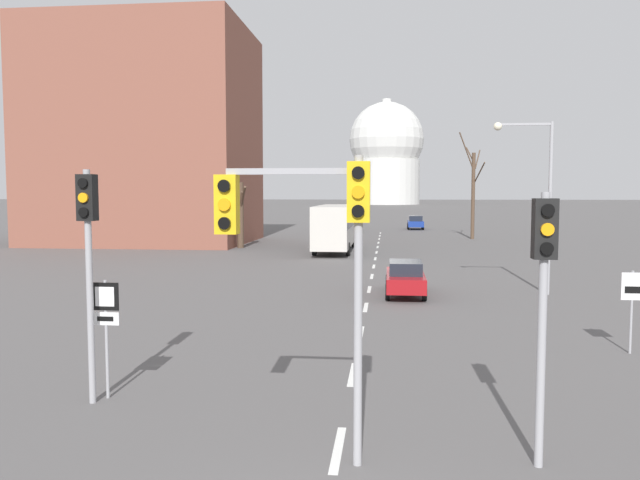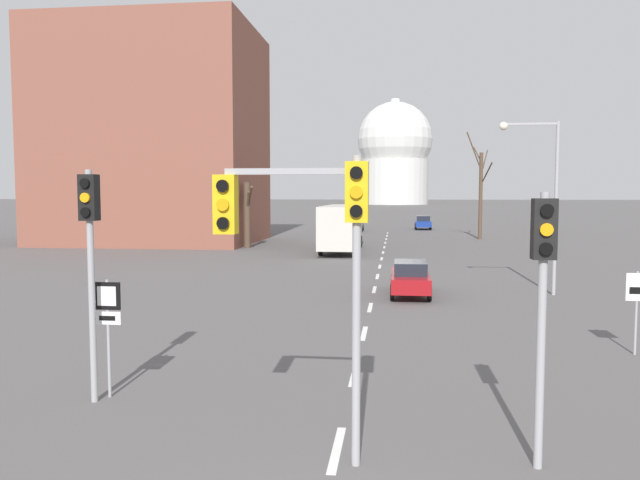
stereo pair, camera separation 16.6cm
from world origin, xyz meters
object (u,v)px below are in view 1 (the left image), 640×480
object	(u,v)px
traffic_signal_centre_tall	(312,231)
street_lamp_right	(538,187)
traffic_signal_near_left	(88,241)
city_bus	(335,224)
sedan_mid_centre	(347,224)
traffic_signal_near_right	(543,276)
sedan_near_left	(405,277)
sedan_near_right	(415,222)
route_sign_post	(106,318)
speed_limit_sign	(632,298)

from	to	relation	value
traffic_signal_centre_tall	street_lamp_right	size ratio (longest dim) A/B	0.67
traffic_signal_near_left	city_bus	world-z (taller)	traffic_signal_near_left
sedan_mid_centre	traffic_signal_near_right	bearing A→B (deg)	-83.42
street_lamp_right	city_bus	bearing A→B (deg)	118.92
sedan_near_left	sedan_mid_centre	xyz separation A→B (m)	(-5.43, 44.95, 0.03)
street_lamp_right	sedan_near_left	xyz separation A→B (m)	(-5.69, -0.87, -3.91)
sedan_near_left	sedan_near_right	world-z (taller)	sedan_near_right
traffic_signal_near_right	sedan_near_right	xyz separation A→B (m)	(0.85, 66.04, -2.27)
traffic_signal_near_left	route_sign_post	xyz separation A→B (m)	(0.19, 0.31, -1.68)
traffic_signal_near_right	route_sign_post	world-z (taller)	traffic_signal_near_right
sedan_near_right	city_bus	bearing A→B (deg)	-103.91
traffic_signal_near_right	sedan_near_left	xyz separation A→B (m)	(-1.70, 16.89, -2.34)
route_sign_post	sedan_mid_centre	distance (m)	59.40
route_sign_post	city_bus	world-z (taller)	city_bus
city_bus	traffic_signal_near_left	bearing A→B (deg)	-93.69
route_sign_post	street_lamp_right	world-z (taller)	street_lamp_right
sedan_near_right	traffic_signal_near_right	bearing A→B (deg)	-90.74
traffic_signal_centre_tall	street_lamp_right	xyz separation A→B (m)	(7.67, 18.02, 0.87)
traffic_signal_near_left	sedan_mid_centre	xyz separation A→B (m)	(1.52, 59.69, -2.63)
route_sign_post	speed_limit_sign	bearing A→B (deg)	22.14
route_sign_post	speed_limit_sign	size ratio (longest dim) A/B	1.12
traffic_signal_centre_tall	sedan_near_left	bearing A→B (deg)	83.43
traffic_signal_near_right	city_bus	xyz separation A→B (m)	(-6.43, 36.64, -1.07)
traffic_signal_centre_tall	sedan_near_right	bearing A→B (deg)	86.10
route_sign_post	sedan_near_left	size ratio (longest dim) A/B	0.57
city_bus	street_lamp_right	bearing A→B (deg)	-61.08
sedan_mid_centre	city_bus	distance (m)	25.25
sedan_near_left	speed_limit_sign	bearing A→B (deg)	-57.37
street_lamp_right	sedan_near_right	bearing A→B (deg)	93.73
traffic_signal_centre_tall	street_lamp_right	bearing A→B (deg)	66.95
speed_limit_sign	city_bus	xyz separation A→B (m)	(-10.66, 29.00, 0.49)
traffic_signal_centre_tall	sedan_near_left	distance (m)	17.53
route_sign_post	sedan_mid_centre	bearing A→B (deg)	88.71
sedan_mid_centre	route_sign_post	bearing A→B (deg)	-91.29
street_lamp_right	sedan_near_left	bearing A→B (deg)	-171.32
route_sign_post	city_bus	distance (m)	34.23
speed_limit_sign	sedan_near_right	distance (m)	58.50
sedan_near_left	sedan_near_right	size ratio (longest dim) A/B	1.10
traffic_signal_near_right	traffic_signal_centre_tall	xyz separation A→B (m)	(-3.68, -0.26, 0.71)
street_lamp_right	sedan_mid_centre	xyz separation A→B (m)	(-11.13, 44.08, -3.89)
traffic_signal_near_left	speed_limit_sign	world-z (taller)	traffic_signal_near_left
traffic_signal_near_left	route_sign_post	world-z (taller)	traffic_signal_near_left
speed_limit_sign	sedan_near_left	size ratio (longest dim) A/B	0.51
speed_limit_sign	street_lamp_right	world-z (taller)	street_lamp_right
traffic_signal_near_left	traffic_signal_near_right	size ratio (longest dim) A/B	1.11
speed_limit_sign	sedan_mid_centre	distance (m)	55.39
traffic_signal_near_left	sedan_mid_centre	size ratio (longest dim) A/B	1.27
speed_limit_sign	sedan_mid_centre	bearing A→B (deg)	101.83
speed_limit_sign	street_lamp_right	bearing A→B (deg)	91.32
traffic_signal_near_right	traffic_signal_centre_tall	world-z (taller)	traffic_signal_centre_tall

